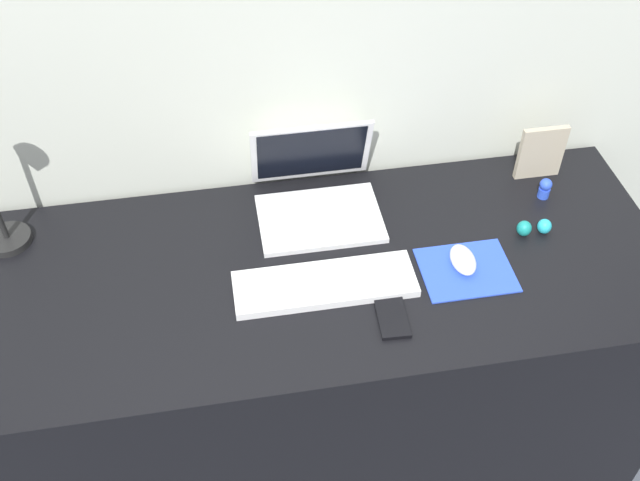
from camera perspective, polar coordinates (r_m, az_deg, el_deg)
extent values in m
plane|color=#474C56|center=(2.30, -0.45, -14.88)|extent=(6.00, 6.00, 0.00)
cube|color=beige|center=(1.96, -2.33, 5.96)|extent=(2.88, 0.05, 1.52)
cube|color=black|center=(1.99, -0.51, -9.50)|extent=(1.68, 0.65, 0.74)
cube|color=white|center=(1.82, -0.01, 1.71)|extent=(0.30, 0.21, 0.01)
cube|color=white|center=(1.85, -0.71, 6.83)|extent=(0.30, 0.07, 0.19)
cube|color=black|center=(1.85, -0.68, 6.76)|extent=(0.27, 0.05, 0.17)
cube|color=white|center=(1.66, 0.37, -3.39)|extent=(0.41, 0.13, 0.02)
cube|color=blue|center=(1.73, 11.21, -2.25)|extent=(0.21, 0.17, 0.00)
ellipsoid|color=white|center=(1.73, 10.97, -1.47)|extent=(0.06, 0.10, 0.03)
cube|color=black|center=(1.62, 5.55, -5.73)|extent=(0.07, 0.13, 0.01)
cylinder|color=black|center=(1.91, -22.93, 0.09)|extent=(0.11, 0.11, 0.02)
cube|color=#B2A58C|center=(1.99, 16.69, 6.52)|extent=(0.12, 0.02, 0.15)
cylinder|color=blue|center=(1.96, 16.87, 3.56)|extent=(0.03, 0.03, 0.03)
sphere|color=blue|center=(1.95, 17.03, 4.16)|extent=(0.03, 0.03, 0.03)
ellipsoid|color=#28B7CC|center=(1.86, 16.92, 1.06)|extent=(0.03, 0.03, 0.04)
ellipsoid|color=teal|center=(1.84, 15.47, 0.91)|extent=(0.04, 0.04, 0.04)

